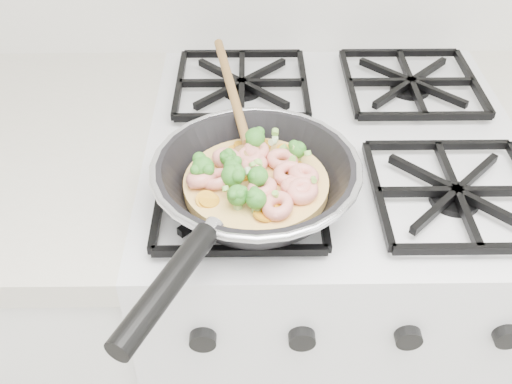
{
  "coord_description": "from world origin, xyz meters",
  "views": [
    {
      "loc": [
        -0.14,
        0.93,
        1.45
      ],
      "look_at": [
        -0.13,
        1.54,
        0.93
      ],
      "focal_mm": 41.75,
      "sensor_mm": 36.0,
      "label": 1
    }
  ],
  "objects": [
    {
      "name": "stove",
      "position": [
        0.0,
        1.7,
        0.46
      ],
      "size": [
        0.6,
        0.6,
        0.92
      ],
      "color": "silver",
      "rests_on": "ground"
    },
    {
      "name": "skillet",
      "position": [
        -0.13,
        1.53,
        0.96
      ],
      "size": [
        0.29,
        0.59,
        0.09
      ],
      "rotation": [
        0.0,
        0.0,
        -0.17
      ],
      "color": "black",
      "rests_on": "stove"
    }
  ]
}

